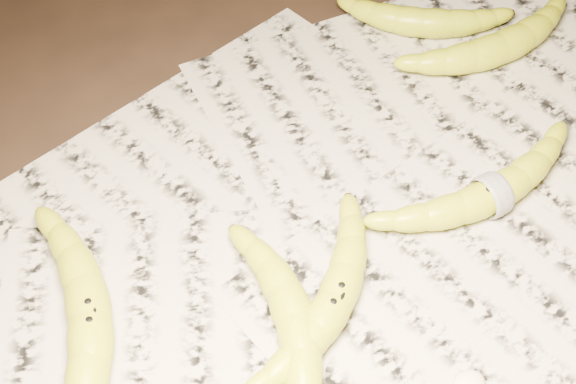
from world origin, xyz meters
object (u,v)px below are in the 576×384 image
banana_left_a (89,320)px  banana_upper_b (424,20)px  banana_center (334,300)px  banana_left_b (296,321)px  banana_upper_a (500,45)px  banana_taped (492,193)px

banana_left_a → banana_upper_b: banana_left_a is taller
banana_center → banana_upper_b: size_ratio=1.13×
banana_left_a → banana_center: bearing=-96.9°
banana_upper_b → banana_center: bearing=-100.3°
banana_left_a → banana_left_b: bearing=-102.7°
banana_left_b → banana_upper_a: size_ratio=0.94×
banana_upper_a → banana_upper_b: bearing=122.0°
banana_left_b → banana_upper_a: banana_upper_a is taller
banana_left_a → banana_upper_b: 0.51m
banana_upper_a → banana_left_a: bearing=-167.4°
banana_left_a → banana_left_b: banana_left_a is taller
banana_center → banana_upper_b: bearing=7.7°
banana_left_a → banana_upper_a: size_ratio=1.13×
banana_left_a → banana_taped: size_ratio=1.05×
banana_taped → banana_upper_b: (0.09, 0.24, -0.00)m
banana_left_b → banana_upper_a: bearing=-47.2°
banana_left_b → banana_center: same height
banana_upper_a → banana_left_b: bearing=-151.6°
banana_center → banana_upper_a: (0.33, 0.19, 0.00)m
banana_left_a → banana_center: banana_left_a is taller
banana_upper_a → banana_upper_b: 0.09m
banana_left_a → banana_taped: (0.38, -0.05, -0.00)m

